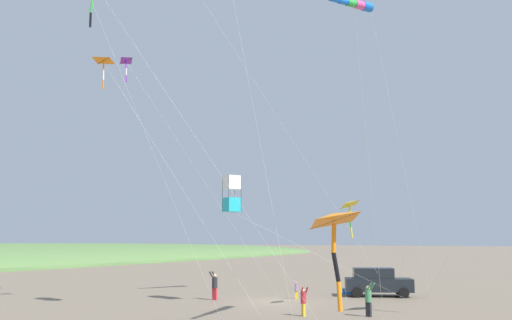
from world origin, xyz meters
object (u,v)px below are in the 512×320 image
person_adult_flyer (215,284)px  kite_box_black_fish_shape (232,194)px  person_bystander_far (303,300)px  person_child_grey_jacket (368,298)px  kite_delta_magenta_far_left (333,221)px  kite_delta_red_high_left (104,62)px  person_child_green_jacket (296,289)px  parked_car (377,282)px  kite_delta_purple_drifting (349,205)px  cooler_box (348,291)px  kite_windsock_blue_topmost (354,4)px  kite_delta_rainbow_low_near (127,63)px

person_adult_flyer → kite_box_black_fish_shape: 5.95m
person_bystander_far → person_child_grey_jacket: bearing=-152.6°
kite_delta_magenta_far_left → kite_delta_red_high_left: (13.46, -2.34, 8.47)m
person_child_green_jacket → parked_car: bearing=-134.0°
person_child_green_jacket → person_child_grey_jacket: size_ratio=0.72×
kite_delta_red_high_left → kite_delta_purple_drifting: kite_delta_red_high_left is taller
cooler_box → kite_box_black_fish_shape: (3.66, 9.02, 6.19)m
person_bystander_far → kite_delta_red_high_left: 15.73m
person_child_green_jacket → kite_delta_red_high_left: size_ratio=0.09×
parked_car → kite_delta_purple_drifting: size_ratio=0.79×
person_child_grey_jacket → kite_delta_purple_drifting: 5.63m
kite_box_black_fish_shape → parked_car: bearing=-125.1°
cooler_box → kite_windsock_blue_topmost: bearing=120.3°
cooler_box → kite_delta_red_high_left: (6.48, 16.83, 12.56)m
kite_box_black_fish_shape → kite_delta_red_high_left: (2.82, 7.81, 6.37)m
person_bystander_far → kite_delta_magenta_far_left: kite_delta_magenta_far_left is taller
kite_delta_purple_drifting → person_child_green_jacket: bearing=-31.0°
person_adult_flyer → kite_delta_red_high_left: 14.91m
parked_car → person_adult_flyer: size_ratio=2.68×
parked_car → kite_windsock_blue_topmost: 18.13m
kite_windsock_blue_topmost → person_child_grey_jacket: bearing=112.8°
person_adult_flyer → parked_car: bearing=-137.9°
kite_delta_purple_drifting → person_bystander_far: bearing=75.8°
person_bystander_far → kite_delta_rainbow_low_near: (9.92, 2.44, 13.02)m
person_child_grey_jacket → kite_box_black_fish_shape: (8.57, -0.90, 5.52)m
person_child_green_jacket → kite_delta_purple_drifting: bearing=149.0°
person_bystander_far → kite_delta_red_high_left: bearing=32.4°
person_child_green_jacket → kite_delta_purple_drifting: kite_delta_purple_drifting is taller
cooler_box → kite_delta_purple_drifting: size_ratio=0.11×
person_adult_flyer → person_child_grey_jacket: (-10.61, 2.14, -0.07)m
parked_car → kite_delta_red_high_left: size_ratio=0.36×
kite_delta_rainbow_low_near → cooler_box: bearing=-119.5°
person_child_green_jacket → kite_delta_rainbow_low_near: bearing=56.1°
person_adult_flyer → kite_delta_purple_drifting: (-8.80, -0.32, 4.65)m
person_child_grey_jacket → kite_delta_rainbow_low_near: (12.72, 3.89, 12.92)m
person_bystander_far → kite_delta_rainbow_low_near: 16.55m
kite_delta_rainbow_low_near → kite_delta_purple_drifting: size_ratio=2.39×
kite_delta_magenta_far_left → person_bystander_far: bearing=-58.0°
cooler_box → kite_box_black_fish_shape: 11.54m
kite_windsock_blue_topmost → kite_delta_purple_drifting: (-0.46, 2.93, -13.04)m
kite_delta_red_high_left → cooler_box: bearing=-111.1°
kite_delta_purple_drifting → parked_car: bearing=-83.3°
person_child_green_jacket → kite_windsock_blue_topmost: bearing=-178.8°
person_child_green_jacket → kite_windsock_blue_topmost: 18.51m
parked_car → cooler_box: parked_car is taller
person_child_grey_jacket → kite_windsock_blue_topmost: bearing=-67.2°
person_child_green_jacket → kite_delta_purple_drifting: size_ratio=0.20×
kite_box_black_fish_shape → kite_delta_red_high_left: size_ratio=0.67×
person_child_green_jacket → kite_delta_rainbow_low_near: 17.21m
kite_delta_magenta_far_left → kite_delta_red_high_left: 16.07m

